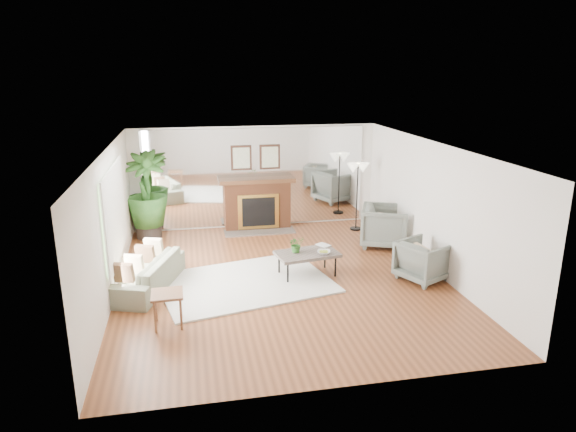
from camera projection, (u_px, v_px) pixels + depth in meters
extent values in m
plane|color=brown|center=(282.00, 279.00, 9.69)|extent=(7.00, 7.00, 0.00)
cube|color=white|center=(110.00, 225.00, 8.79)|extent=(0.02, 7.00, 2.50)
cube|color=white|center=(433.00, 207.00, 9.90)|extent=(0.02, 7.00, 2.50)
cube|color=white|center=(256.00, 177.00, 12.63)|extent=(6.00, 0.02, 2.50)
cube|color=silver|center=(256.00, 177.00, 12.61)|extent=(5.40, 0.04, 2.40)
cube|color=#B2E09E|center=(114.00, 213.00, 9.14)|extent=(0.04, 2.40, 1.50)
cube|color=brown|center=(257.00, 205.00, 12.62)|extent=(1.60, 0.40, 1.20)
cube|color=gold|center=(259.00, 212.00, 12.45)|extent=(1.00, 0.04, 0.85)
cube|color=black|center=(259.00, 212.00, 12.43)|extent=(0.80, 0.04, 0.70)
cube|color=#5D5149|center=(260.00, 232.00, 12.45)|extent=(1.70, 0.55, 0.03)
cube|color=#4B2C18|center=(257.00, 180.00, 12.42)|extent=(1.85, 0.46, 0.10)
cube|color=black|center=(241.00, 158.00, 12.37)|extent=(0.50, 0.04, 0.60)
cube|color=black|center=(270.00, 157.00, 12.50)|extent=(0.50, 0.04, 0.60)
cube|color=silver|center=(245.00, 283.00, 9.48)|extent=(3.43, 2.77, 0.03)
cube|color=#5D5149|center=(307.00, 254.00, 9.75)|extent=(1.26, 0.86, 0.06)
cylinder|color=black|center=(288.00, 273.00, 9.44)|extent=(0.03, 0.03, 0.41)
cylinder|color=black|center=(335.00, 266.00, 9.76)|extent=(0.03, 0.03, 0.41)
cylinder|color=black|center=(279.00, 264.00, 9.87)|extent=(0.03, 0.03, 0.41)
cylinder|color=black|center=(325.00, 258.00, 10.20)|extent=(0.03, 0.03, 0.41)
imported|color=gray|center=(147.00, 274.00, 9.22)|extent=(1.35, 2.08, 0.56)
imported|color=slate|center=(385.00, 226.00, 11.40)|extent=(1.30, 1.29, 0.91)
imported|color=slate|center=(423.00, 260.00, 9.58)|extent=(1.11, 1.10, 0.76)
cube|color=brown|center=(167.00, 294.00, 7.81)|extent=(0.49, 0.49, 0.04)
cylinder|color=brown|center=(155.00, 317.00, 7.67)|extent=(0.04, 0.04, 0.52)
cylinder|color=brown|center=(181.00, 314.00, 7.75)|extent=(0.04, 0.04, 0.52)
cylinder|color=brown|center=(156.00, 306.00, 8.03)|extent=(0.04, 0.04, 0.52)
cylinder|color=brown|center=(181.00, 304.00, 8.11)|extent=(0.04, 0.04, 0.52)
cylinder|color=black|center=(149.00, 229.00, 12.03)|extent=(0.58, 0.58, 0.42)
imported|color=#3A6C27|center=(146.00, 190.00, 11.77)|extent=(1.01, 1.01, 1.72)
cylinder|color=black|center=(356.00, 229.00, 12.67)|extent=(0.28, 0.28, 0.04)
cylinder|color=black|center=(357.00, 198.00, 12.45)|extent=(0.03, 0.03, 1.59)
cone|color=white|center=(353.00, 168.00, 12.22)|extent=(0.30, 0.30, 0.22)
cone|color=white|center=(363.00, 168.00, 12.26)|extent=(0.30, 0.30, 0.22)
imported|color=#3A6C27|center=(296.00, 244.00, 9.73)|extent=(0.33, 0.30, 0.32)
imported|color=brown|center=(324.00, 252.00, 9.67)|extent=(0.31, 0.31, 0.06)
imported|color=brown|center=(320.00, 246.00, 10.05)|extent=(0.31, 0.33, 0.02)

